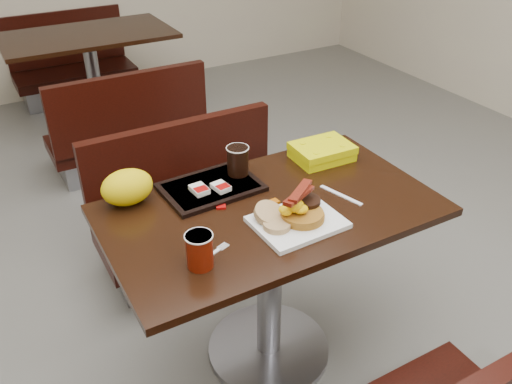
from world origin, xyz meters
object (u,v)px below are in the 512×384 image
platter (297,222)px  tray (211,187)px  pancake_stack (302,214)px  hashbrown_sleeve_left (199,189)px  paper_bag (127,187)px  knife (341,195)px  coffee_cup_near (200,251)px  fork (209,256)px  bench_near_n (198,205)px  bench_far_s (123,118)px  table_near (270,285)px  table_far (95,83)px  coffee_cup_far (238,161)px  bench_far_n (73,59)px  hashbrown_sleeve_right (221,187)px  clamshell (322,152)px

platter → tray: (-0.16, 0.36, -0.00)m
pancake_stack → hashbrown_sleeve_left: pancake_stack is taller
paper_bag → knife: bearing=-25.9°
coffee_cup_near → fork: (0.04, 0.03, -0.06)m
bench_near_n → knife: knife is taller
fork → pancake_stack: bearing=-18.7°
bench_far_s → fork: (-0.32, -2.05, 0.39)m
table_near → pancake_stack: (0.04, -0.14, 0.41)m
bench_near_n → paper_bag: 0.76m
table_far → coffee_cup_near: size_ratio=10.37×
pancake_stack → table_far: bearing=90.9°
table_near → fork: fork is taller
paper_bag → platter: bearing=-42.2°
tray → fork: bearing=-119.0°
coffee_cup_far → table_far: bearing=89.9°
tray → coffee_cup_far: size_ratio=3.16×
table_near → coffee_cup_near: bearing=-153.8°
bench_far_s → pancake_stack: (0.04, -2.04, 0.42)m
table_near → tray: (-0.14, 0.22, 0.38)m
platter → fork: 0.34m
fork → table_near: bearing=4.4°
tray → paper_bag: size_ratio=1.91×
table_near → bench_far_s: bearing=90.0°
bench_far_n → knife: (0.27, -3.36, 0.39)m
table_far → pancake_stack: size_ratio=7.76×
pancake_stack → hashbrown_sleeve_right: size_ratio=2.20×
table_far → knife: (0.27, -2.66, 0.38)m
pancake_stack → knife: size_ratio=0.82×
tray → bench_near_n: bearing=71.3°
bench_near_n → tray: size_ratio=2.76×
fork → clamshell: size_ratio=0.55×
bench_near_n → bench_far_s: same height
pancake_stack → knife: (0.22, 0.07, -0.03)m
bench_far_n → paper_bag: 3.09m
bench_far_n → knife: bearing=-85.5°
hashbrown_sleeve_left → table_near: bearing=-49.6°
bench_far_n → fork: size_ratio=7.65×
table_near → fork: size_ratio=9.18×
fork → paper_bag: bearing=84.9°
bench_near_n → coffee_cup_far: coffee_cup_far is taller
bench_near_n → knife: (0.27, -0.76, 0.39)m
pancake_stack → clamshell: (0.33, 0.35, -0.00)m
hashbrown_sleeve_left → knife: bearing=-33.5°
bench_far_s → platter: bearing=-89.3°
table_near → bench_near_n: table_near is taller
table_near → paper_bag: bearing=147.4°
paper_bag → bench_near_n: bearing=43.8°
table_far → hashbrown_sleeve_right: bearing=-92.7°
table_far → bench_far_n: 0.70m
bench_near_n → table_far: 1.90m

